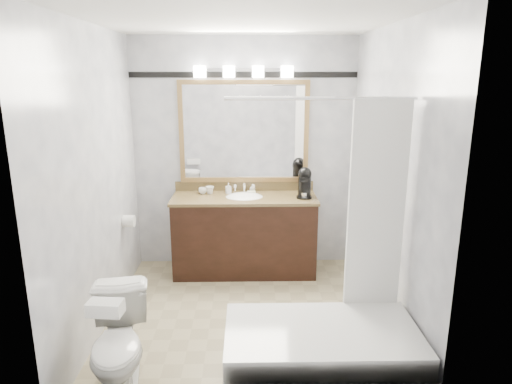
% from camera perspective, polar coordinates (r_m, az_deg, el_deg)
% --- Properties ---
extents(room, '(2.42, 2.62, 2.52)m').
position_cam_1_polar(room, '(3.74, -1.59, 1.28)').
color(room, tan).
rests_on(room, ground).
extents(vanity, '(1.53, 0.58, 0.97)m').
position_cam_1_polar(vanity, '(4.95, -1.45, -5.13)').
color(vanity, black).
rests_on(vanity, ground).
extents(mirror, '(1.40, 0.04, 1.10)m').
position_cam_1_polar(mirror, '(4.96, -1.51, 7.50)').
color(mirror, '#A7804B').
rests_on(mirror, room).
extents(vanity_light_bar, '(1.02, 0.14, 0.12)m').
position_cam_1_polar(vanity_light_bar, '(4.87, -1.57, 14.84)').
color(vanity_light_bar, silver).
rests_on(vanity_light_bar, room).
extents(accent_stripe, '(2.40, 0.01, 0.06)m').
position_cam_1_polar(accent_stripe, '(4.94, -1.56, 14.45)').
color(accent_stripe, black).
rests_on(accent_stripe, room).
extents(bathtub, '(1.30, 0.75, 1.96)m').
position_cam_1_polar(bathtub, '(3.34, 8.50, -18.84)').
color(bathtub, white).
rests_on(bathtub, ground).
extents(tp_roll, '(0.11, 0.12, 0.12)m').
position_cam_1_polar(tp_roll, '(4.68, -15.61, -3.52)').
color(tp_roll, white).
rests_on(tp_roll, room).
extents(toilet, '(0.49, 0.73, 0.69)m').
position_cam_1_polar(toilet, '(3.36, -16.75, -17.85)').
color(toilet, white).
rests_on(toilet, ground).
extents(tissue_box, '(0.22, 0.14, 0.09)m').
position_cam_1_polar(tissue_box, '(3.00, -18.32, -13.58)').
color(tissue_box, white).
rests_on(tissue_box, toilet).
extents(coffee_maker, '(0.16, 0.21, 0.32)m').
position_cam_1_polar(coffee_maker, '(4.80, 6.09, 1.28)').
color(coffee_maker, black).
rests_on(coffee_maker, vanity).
extents(cup_left, '(0.11, 0.11, 0.07)m').
position_cam_1_polar(cup_left, '(4.96, -6.69, 0.16)').
color(cup_left, white).
rests_on(cup_left, vanity).
extents(cup_right, '(0.10, 0.10, 0.08)m').
position_cam_1_polar(cup_right, '(4.95, -5.80, 0.23)').
color(cup_right, white).
rests_on(cup_right, vanity).
extents(soap_bottle_a, '(0.07, 0.07, 0.12)m').
position_cam_1_polar(soap_bottle_a, '(4.94, -3.46, 0.48)').
color(soap_bottle_a, white).
rests_on(soap_bottle_a, vanity).
extents(soap_bottle_b, '(0.08, 0.08, 0.08)m').
position_cam_1_polar(soap_bottle_b, '(5.03, -0.45, 0.53)').
color(soap_bottle_b, white).
rests_on(soap_bottle_b, vanity).
extents(soap_bar, '(0.09, 0.06, 0.03)m').
position_cam_1_polar(soap_bar, '(4.94, -0.59, -0.05)').
color(soap_bar, beige).
rests_on(soap_bar, vanity).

